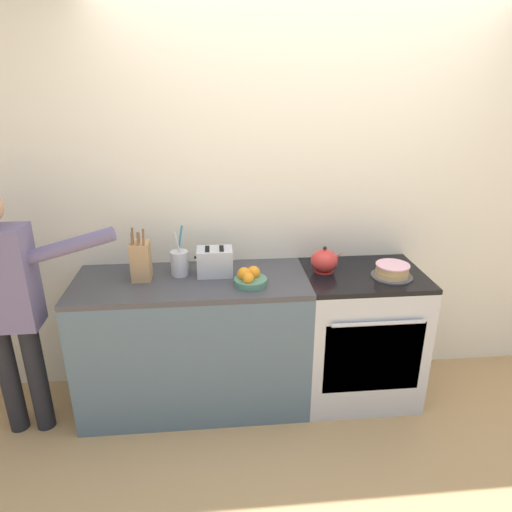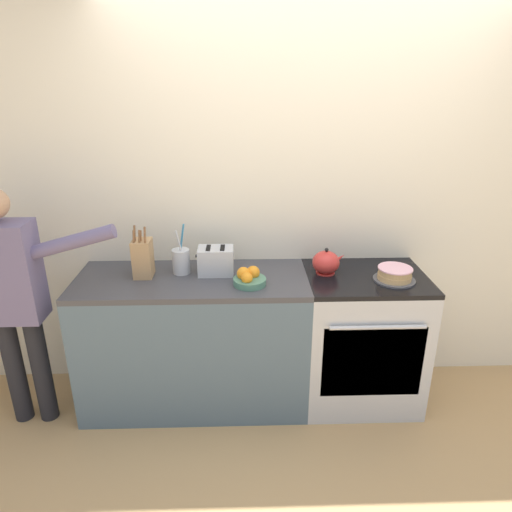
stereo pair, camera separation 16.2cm
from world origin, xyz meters
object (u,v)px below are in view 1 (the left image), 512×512
Objects in this scene: knife_block at (141,261)px; toaster at (215,262)px; person_baker at (8,299)px; stove_range at (359,334)px; layer_cake at (392,271)px; tea_kettle at (325,261)px; utensil_crock at (180,263)px; fruit_bowl at (250,278)px.

toaster is (0.44, 0.03, -0.04)m from knife_block.
knife_block is at bearing 12.68° from person_baker.
layer_cake is at bearing -27.95° from stove_range.
layer_cake is at bearing -17.78° from tea_kettle.
utensil_crock is (-1.31, 0.16, 0.04)m from layer_cake.
layer_cake is 0.42m from tea_kettle.
utensil_crock is 0.98m from person_baker.
knife_block is (-1.14, -0.01, 0.05)m from tea_kettle.
fruit_bowl is 0.27m from toaster.
layer_cake is at bearing -7.48° from toaster.
person_baker is (-2.10, -0.16, 0.44)m from stove_range.
knife_block is 1.41× the size of toaster.
layer_cake reaches higher than stove_range.
fruit_bowl reaches higher than stove_range.
stove_range is at bearing -1.55° from knife_block.
stove_range is 1.50m from knife_block.
knife_block is (-1.39, 0.04, 0.57)m from stove_range.
toaster reaches higher than stove_range.
stove_range is at bearing -4.02° from utensil_crock.
utensil_crock is (-1.16, 0.08, 0.53)m from stove_range.
person_baker reaches higher than knife_block.
tea_kettle reaches higher than stove_range.
knife_block is 0.23m from utensil_crock.
stove_range is at bearing 1.63° from person_baker.
stove_range is 0.60× the size of person_baker.
utensil_crock is at bearing 173.05° from layer_cake.
person_baker is at bearing -173.54° from tea_kettle.
person_baker is (-1.85, -0.21, -0.08)m from tea_kettle.
stove_range is at bearing -11.19° from tea_kettle.
person_baker is (-1.37, -0.06, -0.05)m from fruit_bowl.
tea_kettle is 0.69m from toaster.
person_baker is (-2.25, -0.08, -0.05)m from layer_cake.
stove_range is 0.89m from fruit_bowl.
fruit_bowl is 0.83× the size of toaster.
knife_block is at bearing 167.76° from fruit_bowl.
tea_kettle is 0.89× the size of toaster.
tea_kettle is 1.06× the size of fruit_bowl.
toaster is (-0.20, 0.17, 0.05)m from fruit_bowl.
utensil_crock reaches higher than stove_range.
person_baker is (-1.16, -0.23, -0.09)m from toaster.
fruit_bowl is at bearing -172.05° from stove_range.
knife_block reaches higher than utensil_crock.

